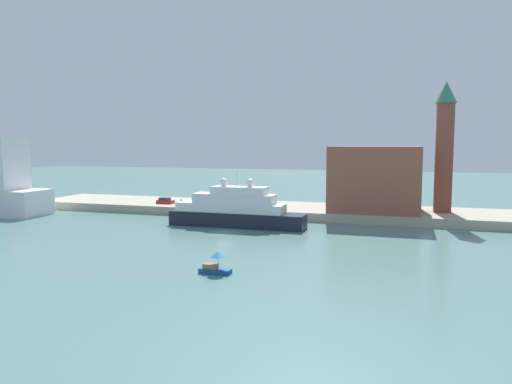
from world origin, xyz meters
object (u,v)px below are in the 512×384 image
person_figure (181,203)px  mooring_bollard (236,208)px  harbor_building (375,179)px  small_motorboat (216,264)px  large_yacht (235,210)px  bell_tower (444,142)px  parked_car (165,201)px

person_figure → mooring_bollard: person_figure is taller
harbor_building → person_figure: 41.99m
small_motorboat → person_figure: 50.47m
large_yacht → mooring_bollard: (-3.49, 10.11, -0.88)m
harbor_building → mooring_bollard: bearing=-166.3°
person_figure → mooring_bollard: size_ratio=2.20×
small_motorboat → person_figure: size_ratio=2.39×
large_yacht → bell_tower: bell_tower is taller
bell_tower → mooring_bollard: bearing=-167.6°
harbor_building → bell_tower: 15.27m
person_figure → harbor_building: bearing=7.9°
large_yacht → mooring_bollard: 10.73m
large_yacht → bell_tower: 44.07m
small_motorboat → harbor_building: 51.90m
harbor_building → parked_car: harbor_building is taller
mooring_bollard → large_yacht: bearing=-70.9°
bell_tower → person_figure: bearing=-171.7°
bell_tower → person_figure: (-54.29, -7.96, -13.35)m
bell_tower → parked_car: size_ratio=6.71×
large_yacht → small_motorboat: large_yacht is taller
harbor_building → mooring_bollard: size_ratio=24.19×
small_motorboat → harbor_building: bearing=72.7°
small_motorboat → mooring_bollard: size_ratio=5.24×
large_yacht → person_figure: (-16.72, 11.16, -0.50)m
harbor_building → bell_tower: size_ratio=0.69×
person_figure → bell_tower: bearing=8.3°
harbor_building → parked_car: bearing=-177.1°
parked_car → person_figure: person_figure is taller
large_yacht → mooring_bollard: bearing=109.1°
small_motorboat → mooring_bollard: (-12.64, 42.26, 1.02)m
person_figure → large_yacht: bearing=-33.7°
large_yacht → small_motorboat: (9.15, -32.15, -1.91)m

